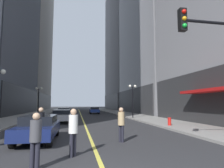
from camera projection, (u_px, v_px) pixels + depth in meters
The scene contains 17 objects.
ground_plane at pixel (80, 114), 38.12m from camera, with size 200.00×200.00×0.00m, color #2D2D30.
sidewalk_left at pixel (37, 114), 36.65m from camera, with size 4.50×78.00×0.15m, color gray.
sidewalk_right at pixel (121, 113), 39.61m from camera, with size 4.50×78.00×0.15m, color gray.
lane_centre_stripe at pixel (80, 114), 38.12m from camera, with size 0.16×70.00×0.01m, color #E5D64C.
building_right_far at pixel (126, 4), 69.37m from camera, with size 11.68×26.00×75.65m.
storefront_awning_right at pixel (212, 90), 15.13m from camera, with size 1.60×6.92×3.12m.
car_navy at pixel (39, 127), 10.20m from camera, with size 1.81×4.47×1.32m.
car_silver at pixel (61, 116), 20.00m from camera, with size 2.11×4.18×1.32m.
car_white at pixel (64, 112), 29.44m from camera, with size 1.81×4.30×1.32m.
car_blue at pixel (94, 110), 38.26m from camera, with size 1.80×4.45×1.32m.
pedestrian_with_orange_bag at pixel (36, 136), 5.78m from camera, with size 0.43×0.43×1.68m.
pedestrian_in_tan_trench at pixel (121, 122), 9.91m from camera, with size 0.48×0.48×1.76m.
pedestrian_in_black_coat at pixel (41, 123), 9.36m from camera, with size 0.48×0.48×1.77m.
pedestrian_in_white_shirt at pixel (73, 128), 7.18m from camera, with size 0.48×0.48×1.76m.
street_lamp_left_far at pixel (39, 95), 28.86m from camera, with size 1.06×0.36×4.43m.
street_lamp_right_mid at pixel (133, 94), 25.18m from camera, with size 1.06×0.36×4.43m.
fire_hydrant_right at pixel (169, 122), 16.15m from camera, with size 0.28×0.28×0.80m, color red.
Camera 1 is at (-0.81, -4.02, 1.94)m, focal length 30.92 mm.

